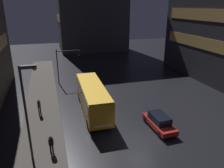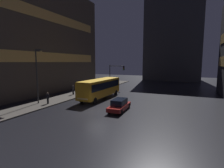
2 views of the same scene
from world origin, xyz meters
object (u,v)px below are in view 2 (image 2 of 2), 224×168
Objects in this scene: traffic_light_main at (115,72)px; street_lamp_sidewalk at (38,68)px; car_taxi at (119,105)px; bus_near at (100,87)px; pedestrian_near at (48,97)px; pedestrian_mid at (73,89)px.

street_lamp_sidewalk is (-4.34, -18.28, 1.48)m from traffic_light_main.
traffic_light_main reaches higher than car_taxi.
traffic_light_main is (-1.95, 11.11, 1.82)m from bus_near.
traffic_light_main is (-7.66, 16.80, 3.06)m from car_taxi.
street_lamp_sidewalk reaches higher than pedestrian_near.
pedestrian_mid is 0.23× the size of street_lamp_sidewalk.
car_taxi is 0.81× the size of traffic_light_main.
car_taxi is 2.74× the size of pedestrian_near.
bus_near is 8.16m from car_taxi.
car_taxi is at bearing 136.59° from bus_near.
pedestrian_mid is at bearing -4.86° from bus_near.
traffic_light_main is at bearing -78.46° from bus_near.
bus_near is at bearing -46.50° from car_taxi.
car_taxi is at bearing 32.69° from pedestrian_mid.
bus_near is 2.32× the size of car_taxi.
pedestrian_mid is at bearing -111.50° from traffic_light_main.
bus_near is at bearing 48.71° from street_lamp_sidewalk.
bus_near reaches higher than pedestrian_mid.
bus_near reaches higher than car_taxi.
bus_near is 11.42m from traffic_light_main.
car_taxi is 13.39m from pedestrian_mid.
traffic_light_main is 0.71× the size of street_lamp_sidewalk.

